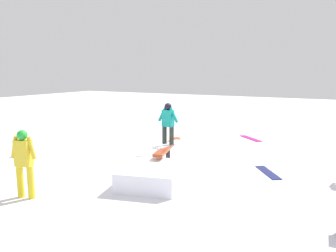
% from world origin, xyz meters
% --- Properties ---
extents(ground_plane, '(60.00, 60.00, 0.00)m').
position_xyz_m(ground_plane, '(0.00, 0.00, 0.00)').
color(ground_plane, white).
extents(rail_feature, '(2.51, 0.90, 0.69)m').
position_xyz_m(rail_feature, '(0.00, 0.00, 0.59)').
color(rail_feature, black).
rests_on(rail_feature, ground).
extents(snow_kicker_ramp, '(2.12, 1.90, 0.51)m').
position_xyz_m(snow_kicker_ramp, '(-1.71, -0.44, 0.25)').
color(snow_kicker_ramp, white).
rests_on(snow_kicker_ramp, ground).
extents(main_rider_on_rail, '(1.46, 0.75, 1.32)m').
position_xyz_m(main_rider_on_rail, '(0.00, 0.00, 1.34)').
color(main_rider_on_rail, white).
rests_on(main_rider_on_rail, rail_feature).
extents(bystander_yellow, '(0.31, 0.68, 1.64)m').
position_xyz_m(bystander_yellow, '(-3.91, 1.72, 0.92)').
color(bystander_yellow, yellow).
rests_on(bystander_yellow, ground).
extents(loose_snowboard_navy, '(1.25, 0.97, 0.02)m').
position_xyz_m(loose_snowboard_navy, '(0.78, -2.94, 0.01)').
color(loose_snowboard_navy, navy).
rests_on(loose_snowboard_navy, ground).
extents(loose_snowboard_magenta, '(1.20, 1.24, 0.02)m').
position_xyz_m(loose_snowboard_magenta, '(5.52, -1.22, 0.01)').
color(loose_snowboard_magenta, '#C81A8D').
rests_on(loose_snowboard_magenta, ground).
extents(backpack_on_snow, '(0.29, 0.35, 0.34)m').
position_xyz_m(backpack_on_snow, '(-1.36, 5.14, 0.17)').
color(backpack_on_snow, green).
rests_on(backpack_on_snow, ground).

